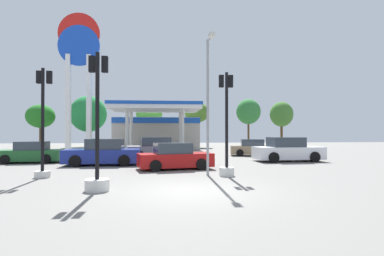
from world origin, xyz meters
name	(u,v)px	position (x,y,z in m)	size (l,w,h in m)	color
ground_plane	(191,191)	(0.00, 0.00, 0.00)	(90.00, 90.00, 0.00)	slate
gas_station	(157,130)	(-1.72, 25.04, 2.23)	(9.59, 12.32, 4.74)	#ADA89E
station_pole_sign	(79,64)	(-8.82, 19.04, 8.32)	(3.81, 0.56, 13.12)	white
car_0	(103,153)	(-4.62, 8.66, 0.73)	(4.52, 2.13, 1.60)	black
car_1	(30,153)	(-9.63, 10.54, 0.63)	(4.03, 2.05, 1.40)	black
car_2	(288,150)	(7.57, 9.99, 0.75)	(4.70, 2.27, 1.65)	black
car_3	(253,148)	(6.62, 14.97, 0.63)	(4.11, 2.30, 1.39)	black
car_4	(157,149)	(-1.42, 12.72, 0.73)	(4.76, 2.62, 1.62)	black
car_5	(175,157)	(-0.33, 6.24, 0.65)	(4.24, 2.45, 1.43)	black
traffic_signal_0	(97,152)	(-3.23, 0.32, 1.35)	(0.83, 0.83, 4.80)	silver
traffic_signal_1	(227,140)	(1.96, 3.45, 1.65)	(0.69, 0.70, 4.78)	silver
traffic_signal_2	(43,134)	(-6.29, 3.67, 1.92)	(0.67, 0.69, 4.87)	silver
tree_0	(40,116)	(-16.93, 31.42, 4.02)	(3.61, 3.61, 5.55)	brown
tree_1	(88,114)	(-10.84, 31.40, 4.36)	(4.75, 4.75, 6.74)	brown
tree_2	(149,114)	(-2.85, 31.19, 4.36)	(3.48, 3.48, 5.85)	brown
tree_3	(197,113)	(3.39, 29.77, 4.50)	(3.21, 3.21, 5.86)	brown
tree_4	(248,112)	(10.36, 29.95, 4.67)	(3.22, 3.22, 6.37)	brown
tree_5	(281,114)	(15.52, 31.51, 4.43)	(3.21, 3.21, 6.21)	brown
corner_streetlamp	(208,92)	(1.11, 3.45, 3.86)	(0.24, 1.48, 6.35)	gray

